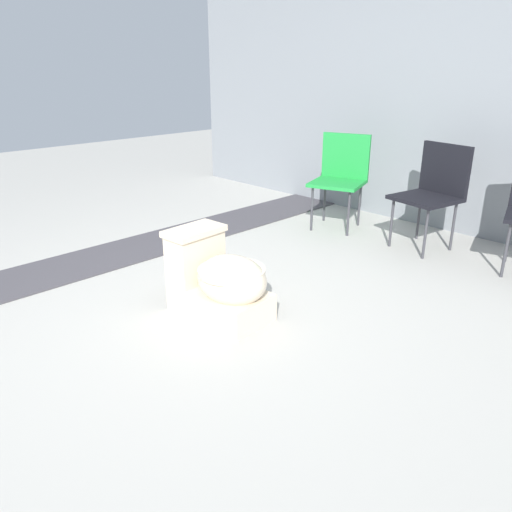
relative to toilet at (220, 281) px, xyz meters
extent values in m
plane|color=#A8A59E|center=(-0.13, -0.14, -0.22)|extent=(14.00, 14.00, 0.00)
cube|color=#423F44|center=(-1.36, 0.36, -0.21)|extent=(0.56, 8.00, 0.01)
cube|color=gray|center=(0.37, 2.64, 1.08)|extent=(7.00, 0.20, 2.60)
cube|color=beige|center=(0.00, 0.00, -0.14)|extent=(0.62, 0.38, 0.17)
ellipsoid|color=beige|center=(0.10, 0.01, 0.04)|extent=(0.46, 0.39, 0.28)
cylinder|color=beige|center=(0.10, 0.01, 0.10)|extent=(0.41, 0.41, 0.03)
cube|color=beige|center=(-0.21, -0.01, 0.10)|extent=(0.20, 0.35, 0.30)
cube|color=beige|center=(-0.21, -0.01, 0.27)|extent=(0.23, 0.38, 0.04)
cylinder|color=silver|center=(-0.22, 0.07, 0.29)|extent=(0.02, 0.02, 0.01)
cube|color=#1E8C38|center=(-0.57, 1.88, 0.20)|extent=(0.56, 0.56, 0.03)
cube|color=#1E8C38|center=(-0.63, 2.07, 0.41)|extent=(0.43, 0.17, 0.40)
cylinder|color=#38383D|center=(-0.35, 1.77, -0.02)|extent=(0.02, 0.02, 0.40)
cylinder|color=#38383D|center=(-0.67, 1.66, -0.02)|extent=(0.02, 0.02, 0.40)
cylinder|color=#38383D|center=(-0.46, 2.09, -0.02)|extent=(0.02, 0.02, 0.40)
cylinder|color=#38383D|center=(-0.78, 1.98, -0.02)|extent=(0.02, 0.02, 0.40)
cube|color=black|center=(0.26, 1.93, 0.20)|extent=(0.51, 0.51, 0.03)
cube|color=black|center=(0.29, 2.13, 0.41)|extent=(0.44, 0.12, 0.40)
cylinder|color=#38383D|center=(0.39, 1.74, -0.02)|extent=(0.02, 0.02, 0.40)
cylinder|color=#38383D|center=(0.06, 1.80, -0.02)|extent=(0.02, 0.02, 0.40)
cylinder|color=#38383D|center=(0.46, 2.07, -0.02)|extent=(0.02, 0.02, 0.40)
cylinder|color=#38383D|center=(0.12, 2.13, -0.02)|extent=(0.02, 0.02, 0.40)
cylinder|color=#38383D|center=(0.96, 1.80, -0.02)|extent=(0.02, 0.02, 0.40)
cylinder|color=#38383D|center=(0.87, 2.13, -0.02)|extent=(0.02, 0.02, 0.40)
camera|label=1|loc=(2.07, -1.74, 1.20)|focal=35.00mm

